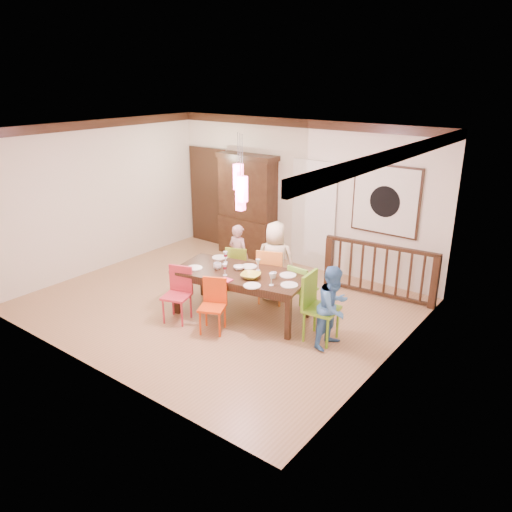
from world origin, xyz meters
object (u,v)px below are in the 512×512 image
Objects in this scene: dining_table at (241,277)px; china_hutch at (248,205)px; chair_end_right at (322,304)px; chair_far_left at (239,264)px; balustrade at (379,269)px; person_end_right at (333,307)px; person_far_mid at (275,261)px; person_far_left at (239,256)px.

china_hutch is (-1.73, 2.38, 0.42)m from dining_table.
china_hutch is (-3.16, 2.31, 0.50)m from chair_end_right.
chair_far_left is 2.47m from balustrade.
person_end_right is (0.19, -2.01, 0.11)m from balustrade.
person_far_mid is (1.79, -1.53, -0.39)m from china_hutch.
person_end_right reaches higher than person_far_left.
china_hutch reaches higher than person_far_left.
china_hutch reaches higher than chair_end_right.
person_end_right is at bearing -107.49° from chair_end_right.
person_far_mid is 1.14× the size of person_end_right.
person_end_right is at bearing -10.16° from dining_table.
dining_table is 1.21m from person_far_left.
china_hutch is at bearing 115.04° from dining_table.
dining_table is at bearing 62.67° from person_far_mid.
person_far_mid is at bearing 68.56° from person_end_right.
person_far_left reaches higher than chair_end_right.
balustrade reaches higher than chair_far_left.
china_hutch reaches higher than person_far_mid.
person_end_right is at bearing -34.90° from china_hutch.
chair_far_left is 0.77m from person_far_mid.
chair_far_left is 0.20m from person_far_left.
person_far_left is at bearing 76.04° from person_end_right.
chair_end_right is at bearing 139.97° from chair_far_left.
chair_end_right is at bearing 161.46° from person_far_left.
chair_end_right is 1.57m from person_far_mid.
chair_far_left is 2.44m from person_end_right.
person_end_right reaches higher than chair_end_right.
china_hutch is (-1.05, 1.60, 0.60)m from chair_far_left.
dining_table is 2.67× the size of chair_far_left.
person_far_mid is at bearing -145.61° from balustrade.
china_hutch is 1.56× the size of person_far_mid.
person_far_mid reaches higher than dining_table.
balustrade reaches higher than dining_table.
balustrade is (2.13, 1.25, 0.02)m from chair_far_left.
person_far_left is at bearing -159.61° from balustrade.
china_hutch is 1.81m from person_far_left.
china_hutch is 3.25m from balustrade.
person_far_left is 0.85× the size of person_far_mid.
person_end_right is at bearing 140.54° from chair_far_left.
balustrade is 1.72× the size of person_far_left.
dining_table is at bearing -53.93° from china_hutch.
person_far_mid reaches higher than chair_end_right.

